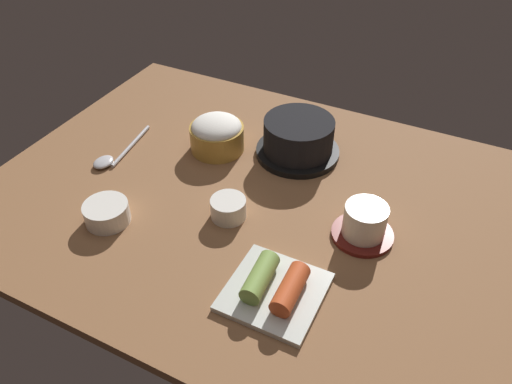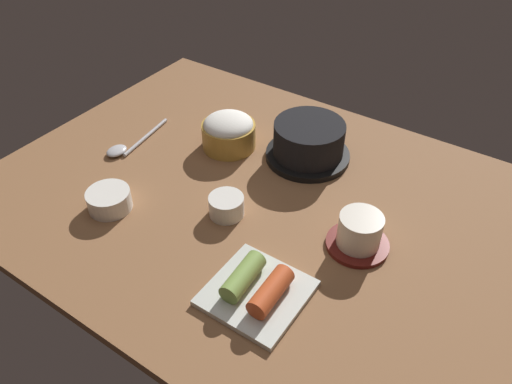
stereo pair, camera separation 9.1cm
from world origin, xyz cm
name	(u,v)px [view 1 (the left image)]	position (x,y,z in cm)	size (l,w,h in cm)	color
dining_table	(251,199)	(0.00, 0.00, 1.00)	(100.00, 76.00, 2.00)	brown
stone_pot	(298,138)	(2.65, 16.20, 6.06)	(17.46, 17.46, 8.18)	black
rice_bowl	(217,134)	(-13.40, 10.41, 5.78)	(11.40, 11.40, 7.46)	#B78C38
tea_cup_with_saucer	(364,223)	(22.21, -1.12, 5.04)	(10.77, 10.77, 6.54)	maroon
banchan_cup_center	(228,208)	(-0.98, -7.12, 4.05)	(6.42, 6.42, 3.84)	white
kimchi_plate	(275,288)	(13.92, -19.39, 3.55)	(14.44, 14.44, 4.34)	silver
side_bowl_near	(107,212)	(-19.75, -17.83, 3.99)	(8.01, 8.01, 3.72)	white
spoon	(112,157)	(-31.06, -2.68, 2.62)	(4.41, 17.70, 1.35)	#B7B7BC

